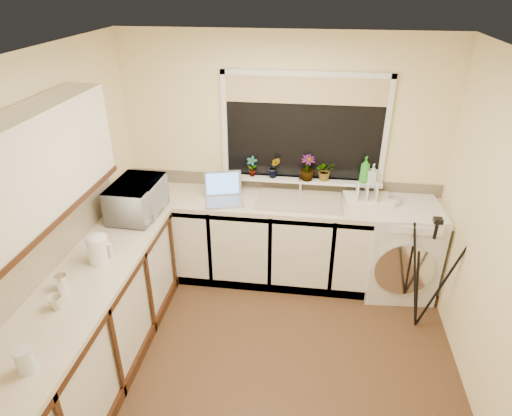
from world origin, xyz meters
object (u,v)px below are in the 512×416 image
object	(u,v)px
dish_rack	(368,201)
cup_back	(394,202)
laptop	(224,193)
plant_d	(325,170)
tripod	(426,275)
glass_jug	(25,360)
plant_c	(308,168)
plant_a	(252,167)
microwave	(137,199)
cup_left	(56,303)
plant_b	(274,167)
soap_bottle_green	(365,170)
soap_bottle_clear	(373,174)
kettle	(98,250)
steel_jar	(61,282)
washing_machine	(399,248)

from	to	relation	value
dish_rack	cup_back	world-z (taller)	cup_back
laptop	plant_d	world-z (taller)	plant_d
tripod	glass_jug	distance (m)	3.10
glass_jug	plant_c	distance (m)	2.91
glass_jug	plant_a	bearing A→B (deg)	70.02
microwave	cup_left	xyz separation A→B (m)	(-0.06, -1.33, -0.11)
laptop	plant_d	distance (m)	1.03
dish_rack	plant_d	size ratio (longest dim) A/B	2.17
plant_b	plant_c	world-z (taller)	plant_c
laptop	glass_jug	distance (m)	2.34
laptop	soap_bottle_green	bearing A→B (deg)	-3.20
plant_b	plant_d	world-z (taller)	plant_b
laptop	soap_bottle_clear	distance (m)	1.47
plant_b	laptop	bearing A→B (deg)	-149.36
laptop	tripod	distance (m)	2.00
plant_b	plant_d	bearing A→B (deg)	1.01
dish_rack	plant_b	distance (m)	0.97
kettle	dish_rack	xyz separation A→B (m)	(2.13, 1.27, -0.07)
laptop	cup_back	size ratio (longest dim) A/B	3.20
kettle	steel_jar	size ratio (longest dim) A/B	1.86
kettle	soap_bottle_green	distance (m)	2.56
kettle	washing_machine	bearing A→B (deg)	25.81
plant_b	soap_bottle_green	xyz separation A→B (m)	(0.89, 0.01, 0.02)
glass_jug	plant_b	size ratio (longest dim) A/B	0.69
kettle	plant_b	xyz separation A→B (m)	(1.20, 1.45, 0.15)
plant_a	soap_bottle_green	distance (m)	1.12
cup_back	cup_left	size ratio (longest dim) A/B	1.36
kettle	cup_back	world-z (taller)	kettle
kettle	plant_c	distance (m)	2.11
washing_machine	cup_back	world-z (taller)	cup_back
washing_machine	plant_d	size ratio (longest dim) A/B	4.64
cup_back	dish_rack	bearing A→B (deg)	171.92
dish_rack	soap_bottle_clear	world-z (taller)	soap_bottle_clear
washing_machine	dish_rack	world-z (taller)	dish_rack
glass_jug	kettle	bearing A→B (deg)	93.44
tripod	cup_back	size ratio (longest dim) A/B	8.46
steel_jar	cup_left	distance (m)	0.21
tripod	plant_c	distance (m)	1.48
laptop	soap_bottle_green	xyz separation A→B (m)	(1.36, 0.28, 0.21)
cup_back	glass_jug	bearing A→B (deg)	-135.00
plant_b	kettle	bearing A→B (deg)	-129.75
laptop	plant_a	distance (m)	0.41
plant_a	soap_bottle_green	bearing A→B (deg)	0.33
steel_jar	soap_bottle_green	distance (m)	2.87
washing_machine	soap_bottle_green	distance (m)	0.85
tripod	plant_b	size ratio (longest dim) A/B	5.15
laptop	steel_jar	distance (m)	1.75
plant_a	plant_c	world-z (taller)	plant_c
glass_jug	microwave	bearing A→B (deg)	91.51
tripod	steel_jar	xyz separation A→B (m)	(-2.74, -0.99, 0.39)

